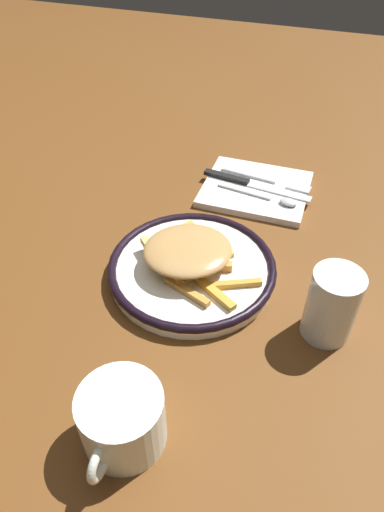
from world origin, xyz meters
TOP-DOWN VIEW (x-y plane):
  - ground_plane at (0.00, 0.00)m, footprint 2.60×2.60m
  - plate at (0.00, 0.00)m, footprint 0.25×0.25m
  - fries_heap at (-0.00, -0.00)m, footprint 0.17×0.20m
  - napkin at (-0.25, 0.04)m, footprint 0.17×0.19m
  - fork at (-0.28, 0.05)m, footprint 0.04×0.18m
  - knife at (-0.25, 0.02)m, footprint 0.04×0.21m
  - spoon at (-0.22, 0.07)m, footprint 0.04×0.15m
  - water_glass at (0.04, 0.20)m, footprint 0.07×0.07m
  - coffee_mug at (0.27, 0.01)m, footprint 0.12×0.09m

SIDE VIEW (x-z plane):
  - ground_plane at x=0.00m, z-range 0.00..0.00m
  - napkin at x=-0.25m, z-range 0.00..0.01m
  - plate at x=0.00m, z-range 0.00..0.03m
  - fork at x=-0.28m, z-range 0.01..0.02m
  - knife at x=-0.25m, z-range 0.01..0.02m
  - spoon at x=-0.22m, z-range 0.01..0.02m
  - coffee_mug at x=0.27m, z-range 0.00..0.08m
  - fries_heap at x=0.00m, z-range 0.02..0.06m
  - water_glass at x=0.04m, z-range 0.00..0.10m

